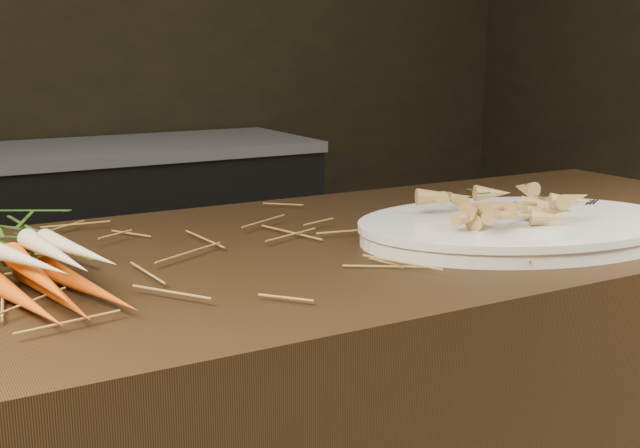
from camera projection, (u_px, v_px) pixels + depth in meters
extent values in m
cube|color=black|center=(70.00, 267.00, 2.93)|extent=(1.80, 0.60, 0.80)
cube|color=#99999E|center=(62.00, 153.00, 2.83)|extent=(1.82, 0.62, 0.04)
cone|color=#CA4E13|center=(20.00, 299.00, 0.90)|extent=(0.08, 0.24, 0.03)
cone|color=#CA4E13|center=(54.00, 292.00, 0.92)|extent=(0.06, 0.24, 0.03)
cone|color=#CA4E13|center=(86.00, 287.00, 0.95)|extent=(0.09, 0.24, 0.03)
cone|color=#CA4E13|center=(39.00, 276.00, 0.90)|extent=(0.05, 0.24, 0.03)
cone|color=beige|center=(22.00, 259.00, 0.90)|extent=(0.08, 0.22, 0.04)
cone|color=beige|center=(55.00, 253.00, 0.92)|extent=(0.05, 0.22, 0.03)
cone|color=beige|center=(78.00, 250.00, 0.94)|extent=(0.06, 0.22, 0.04)
ellipsoid|color=#2E6218|center=(1.00, 236.00, 1.08)|extent=(0.17, 0.22, 0.08)
cube|color=silver|center=(627.00, 217.00, 1.26)|extent=(0.17, 0.12, 0.00)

